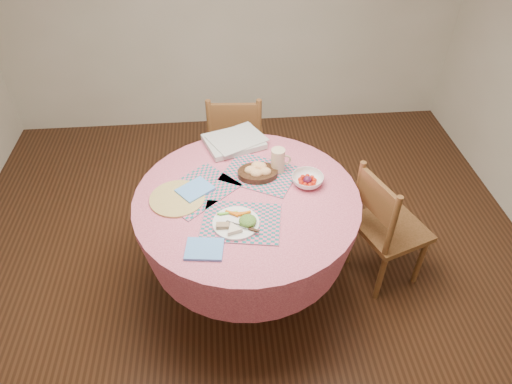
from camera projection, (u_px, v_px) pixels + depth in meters
ground at (248, 283)px, 2.97m from camera, size 4.00×4.00×0.00m
room_envelope at (244, 18)px, 1.85m from camera, size 4.01×4.01×2.71m
dining_table at (247, 222)px, 2.61m from camera, size 1.24×1.24×0.75m
chair_right at (385, 226)px, 2.74m from camera, size 0.49×0.50×0.85m
chair_back at (236, 143)px, 3.37m from camera, size 0.44×0.42×0.89m
placemat_front at (241, 222)px, 2.33m from camera, size 0.45×0.36×0.01m
placemat_left at (198, 190)px, 2.51m from camera, size 0.50×0.49×0.01m
placemat_back at (260, 174)px, 2.62m from camera, size 0.49×0.45×0.01m
wicker_trivet at (177, 198)px, 2.46m from camera, size 0.30×0.30×0.01m
napkin_near at (204, 249)px, 2.18m from camera, size 0.20×0.16×0.01m
napkin_far at (195, 190)px, 2.50m from camera, size 0.23×0.22×0.01m
dinner_plate at (238, 222)px, 2.30m from camera, size 0.24×0.24×0.05m
bread_bowl at (258, 171)px, 2.59m from camera, size 0.23×0.23×0.08m
latte_mug at (278, 160)px, 2.60m from camera, size 0.12×0.08×0.14m
fruit_bowl at (307, 180)px, 2.54m from camera, size 0.22×0.22×0.06m
newspaper_stack at (234, 141)px, 2.83m from camera, size 0.42×0.37×0.04m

